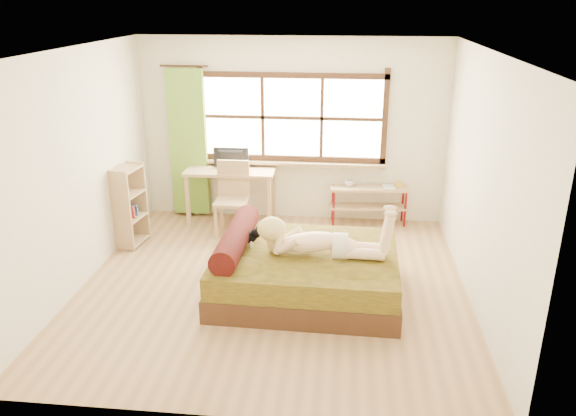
# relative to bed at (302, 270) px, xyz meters

# --- Properties ---
(floor) EXTENTS (4.50, 4.50, 0.00)m
(floor) POSITION_rel_bed_xyz_m (-0.35, 0.13, -0.28)
(floor) COLOR #9E754C
(floor) RESTS_ON ground
(ceiling) EXTENTS (4.50, 4.50, 0.00)m
(ceiling) POSITION_rel_bed_xyz_m (-0.35, 0.13, 2.42)
(ceiling) COLOR white
(ceiling) RESTS_ON wall_back
(wall_back) EXTENTS (4.50, 0.00, 4.50)m
(wall_back) POSITION_rel_bed_xyz_m (-0.35, 2.38, 1.07)
(wall_back) COLOR silver
(wall_back) RESTS_ON floor
(wall_front) EXTENTS (4.50, 0.00, 4.50)m
(wall_front) POSITION_rel_bed_xyz_m (-0.35, -2.12, 1.07)
(wall_front) COLOR silver
(wall_front) RESTS_ON floor
(wall_left) EXTENTS (0.00, 4.50, 4.50)m
(wall_left) POSITION_rel_bed_xyz_m (-2.60, 0.13, 1.07)
(wall_left) COLOR silver
(wall_left) RESTS_ON floor
(wall_right) EXTENTS (0.00, 4.50, 4.50)m
(wall_right) POSITION_rel_bed_xyz_m (1.90, 0.13, 1.07)
(wall_right) COLOR silver
(wall_right) RESTS_ON floor
(window) EXTENTS (2.80, 0.16, 1.46)m
(window) POSITION_rel_bed_xyz_m (-0.35, 2.35, 1.23)
(window) COLOR #FFEDBF
(window) RESTS_ON wall_back
(curtain) EXTENTS (0.55, 0.10, 2.20)m
(curtain) POSITION_rel_bed_xyz_m (-1.90, 2.26, 0.87)
(curtain) COLOR olive
(curtain) RESTS_ON wall_back
(bed) EXTENTS (2.11, 1.70, 0.79)m
(bed) POSITION_rel_bed_xyz_m (0.00, 0.00, 0.00)
(bed) COLOR #321C0F
(bed) RESTS_ON floor
(woman) EXTENTS (1.46, 0.45, 0.62)m
(woman) POSITION_rel_bed_xyz_m (0.20, -0.05, 0.55)
(woman) COLOR beige
(woman) RESTS_ON bed
(kitten) EXTENTS (0.31, 0.13, 0.25)m
(kitten) POSITION_rel_bed_xyz_m (-0.67, 0.10, 0.36)
(kitten) COLOR black
(kitten) RESTS_ON bed
(desk) EXTENTS (1.33, 0.62, 0.82)m
(desk) POSITION_rel_bed_xyz_m (-1.24, 2.08, 0.43)
(desk) COLOR #A57E59
(desk) RESTS_ON floor
(monitor) EXTENTS (0.52, 0.08, 0.30)m
(monitor) POSITION_rel_bed_xyz_m (-1.24, 2.13, 0.69)
(monitor) COLOR black
(monitor) RESTS_ON desk
(chair) EXTENTS (0.47, 0.47, 1.03)m
(chair) POSITION_rel_bed_xyz_m (-1.14, 1.72, 0.29)
(chair) COLOR #A57E59
(chair) RESTS_ON floor
(pipe_shelf) EXTENTS (1.17, 0.38, 0.65)m
(pipe_shelf) POSITION_rel_bed_xyz_m (0.83, 2.20, 0.14)
(pipe_shelf) COLOR #A57E59
(pipe_shelf) RESTS_ON floor
(cup) EXTENTS (0.13, 0.13, 0.09)m
(cup) POSITION_rel_bed_xyz_m (0.52, 2.20, 0.34)
(cup) COLOR gray
(cup) RESTS_ON pipe_shelf
(book) EXTENTS (0.20, 0.25, 0.02)m
(book) POSITION_rel_bed_xyz_m (1.02, 2.20, 0.30)
(book) COLOR gray
(book) RESTS_ON pipe_shelf
(bookshelf) EXTENTS (0.34, 0.51, 1.11)m
(bookshelf) POSITION_rel_bed_xyz_m (-2.43, 1.11, 0.28)
(bookshelf) COLOR #A57E59
(bookshelf) RESTS_ON floor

